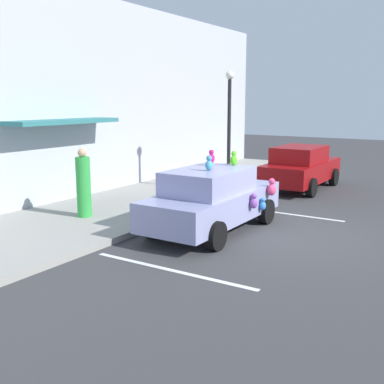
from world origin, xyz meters
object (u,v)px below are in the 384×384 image
object	(u,v)px
street_lamp_post	(229,119)
pedestrian_near_shopfront	(84,185)
plush_covered_car	(212,199)
parked_sedan_behind	(301,167)
teddy_bear_on_sidewalk	(209,181)

from	to	relation	value
street_lamp_post	pedestrian_near_shopfront	size ratio (longest dim) A/B	2.20
plush_covered_car	parked_sedan_behind	distance (m)	6.54
teddy_bear_on_sidewalk	street_lamp_post	size ratio (longest dim) A/B	0.20
parked_sedan_behind	pedestrian_near_shopfront	distance (m)	8.20
teddy_bear_on_sidewalk	street_lamp_post	xyz separation A→B (m)	(0.66, -0.38, 2.03)
parked_sedan_behind	teddy_bear_on_sidewalk	world-z (taller)	parked_sedan_behind
street_lamp_post	pedestrian_near_shopfront	xyz separation A→B (m)	(-5.21, 1.48, -1.58)
plush_covered_car	teddy_bear_on_sidewalk	bearing A→B (deg)	31.47
street_lamp_post	pedestrian_near_shopfront	bearing A→B (deg)	164.15
teddy_bear_on_sidewalk	pedestrian_near_shopfront	bearing A→B (deg)	166.38
street_lamp_post	pedestrian_near_shopfront	distance (m)	5.64
street_lamp_post	pedestrian_near_shopfront	world-z (taller)	street_lamp_post
plush_covered_car	teddy_bear_on_sidewalk	distance (m)	4.14
street_lamp_post	teddy_bear_on_sidewalk	bearing A→B (deg)	150.29
parked_sedan_behind	street_lamp_post	world-z (taller)	street_lamp_post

